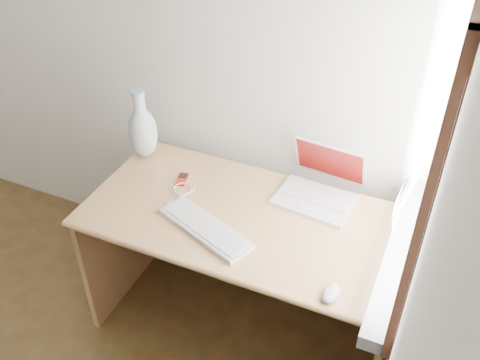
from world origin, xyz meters
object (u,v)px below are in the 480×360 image
at_px(laptop, 318,187).
at_px(external_keyboard, 205,228).
at_px(vase, 143,130).
at_px(desk, 252,239).

bearing_deg(laptop, external_keyboard, -125.91).
xyz_separation_m(laptop, vase, (-0.89, -0.04, 0.09)).
bearing_deg(external_keyboard, laptop, 69.79).
height_order(laptop, vase, vase).
xyz_separation_m(external_keyboard, vase, (-0.53, 0.37, 0.14)).
bearing_deg(desk, external_keyboard, -115.77).
relative_size(external_keyboard, vase, 1.29).
height_order(external_keyboard, vase, vase).
bearing_deg(laptop, vase, -172.08).
bearing_deg(vase, desk, -12.05).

